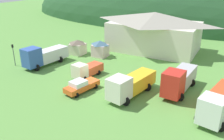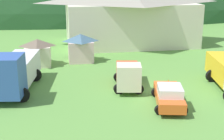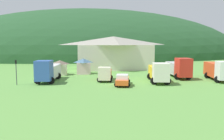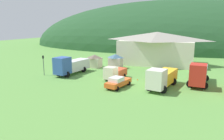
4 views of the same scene
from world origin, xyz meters
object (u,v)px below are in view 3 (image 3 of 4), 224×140
object	(u,v)px
heavy_rig_white	(219,70)
traffic_cone_near_pickup	(127,80)
heavy_rig_striped	(159,72)
light_truck_cream	(105,74)
play_shed_pink	(83,66)
depot_building	(113,52)
service_pickup_orange	(122,80)
box_truck_blue	(48,71)
crane_truck_red	(179,68)
traffic_light_west	(16,70)
play_shed_cream	(60,67)

from	to	relation	value
heavy_rig_white	traffic_cone_near_pickup	bearing A→B (deg)	-90.01
heavy_rig_striped	light_truck_cream	bearing A→B (deg)	-95.16
light_truck_cream	traffic_cone_near_pickup	bearing A→B (deg)	112.20
play_shed_pink	traffic_cone_near_pickup	world-z (taller)	play_shed_pink
heavy_rig_striped	depot_building	bearing A→B (deg)	-157.96
heavy_rig_white	service_pickup_orange	distance (m)	16.65
play_shed_pink	box_truck_blue	bearing A→B (deg)	-124.27
box_truck_blue	crane_truck_red	bearing A→B (deg)	99.96
traffic_light_west	traffic_cone_near_pickup	size ratio (longest dim) A/B	6.01
light_truck_cream	crane_truck_red	distance (m)	13.44
play_shed_pink	heavy_rig_white	distance (m)	24.69
service_pickup_orange	traffic_light_west	size ratio (longest dim) A/B	1.41
traffic_light_west	traffic_cone_near_pickup	xyz separation A→B (m)	(17.21, 2.54, -2.30)
light_truck_cream	service_pickup_orange	bearing A→B (deg)	36.32
box_truck_blue	traffic_light_west	bearing A→B (deg)	-52.35
box_truck_blue	heavy_rig_white	size ratio (longest dim) A/B	1.03
play_shed_cream	play_shed_pink	distance (m)	4.63
depot_building	heavy_rig_striped	world-z (taller)	depot_building
light_truck_cream	heavy_rig_striped	world-z (taller)	heavy_rig_striped
play_shed_cream	box_truck_blue	bearing A→B (deg)	-99.95
box_truck_blue	heavy_rig_striped	world-z (taller)	box_truck_blue
play_shed_pink	service_pickup_orange	distance (m)	14.63
depot_building	service_pickup_orange	size ratio (longest dim) A/B	3.48
light_truck_cream	crane_truck_red	xyz separation A→B (m)	(13.33, 1.61, 0.61)
heavy_rig_white	service_pickup_orange	xyz separation A→B (m)	(-16.50, -2.03, -0.94)
depot_building	crane_truck_red	world-z (taller)	depot_building
play_shed_pink	depot_building	bearing A→B (deg)	50.16
light_truck_cream	heavy_rig_striped	distance (m)	8.57
light_truck_cream	heavy_rig_white	xyz separation A→B (m)	(18.58, -2.21, 0.58)
play_shed_cream	light_truck_cream	bearing A→B (deg)	-47.55
light_truck_cream	heavy_rig_white	size ratio (longest dim) A/B	0.65
crane_truck_red	service_pickup_orange	distance (m)	12.71
heavy_rig_white	heavy_rig_striped	bearing A→B (deg)	-77.63
play_shed_pink	traffic_light_west	xyz separation A→B (m)	(-10.15, -11.10, 0.72)
light_truck_cream	traffic_cone_near_pickup	xyz separation A→B (m)	(3.85, 0.82, -1.19)
heavy_rig_white	service_pickup_orange	world-z (taller)	heavy_rig_white
heavy_rig_white	crane_truck_red	bearing A→B (deg)	-114.39
service_pickup_orange	traffic_cone_near_pickup	xyz separation A→B (m)	(1.76, 5.06, -0.83)
depot_building	crane_truck_red	distance (m)	19.08
play_shed_pink	service_pickup_orange	bearing A→B (deg)	-68.71
depot_building	traffic_cone_near_pickup	size ratio (longest dim) A/B	29.52
play_shed_pink	service_pickup_orange	world-z (taller)	play_shed_pink
depot_building	play_shed_pink	bearing A→B (deg)	-129.84
depot_building	crane_truck_red	size ratio (longest dim) A/B	2.18
depot_building	service_pickup_orange	world-z (taller)	depot_building
light_truck_cream	service_pickup_orange	xyz separation A→B (m)	(2.08, -4.23, -0.37)
light_truck_cream	service_pickup_orange	size ratio (longest dim) A/B	1.02
heavy_rig_striped	heavy_rig_white	distance (m)	10.35
play_shed_pink	box_truck_blue	size ratio (longest dim) A/B	0.36
depot_building	traffic_light_west	world-z (taller)	depot_building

